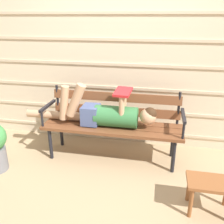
{
  "coord_description": "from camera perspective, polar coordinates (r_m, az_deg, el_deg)",
  "views": [
    {
      "loc": [
        0.54,
        -2.61,
        1.69
      ],
      "look_at": [
        0.0,
        0.06,
        0.62
      ],
      "focal_mm": 39.57,
      "sensor_mm": 36.0,
      "label": 1
    }
  ],
  "objects": [
    {
      "name": "reclining_person",
      "position": [
        2.95,
        -1.57,
        -0.33
      ],
      "size": [
        1.66,
        0.27,
        0.53
      ],
      "color": "#33703D"
    },
    {
      "name": "park_bench",
      "position": [
        3.04,
        0.25,
        -1.96
      ],
      "size": [
        1.69,
        0.46,
        0.85
      ],
      "color": "brown",
      "rests_on": "ground"
    },
    {
      "name": "ground_plane",
      "position": [
        3.16,
        -0.21,
        -10.87
      ],
      "size": [
        12.0,
        12.0,
        0.0
      ],
      "primitive_type": "plane",
      "color": "tan"
    },
    {
      "name": "house_siding",
      "position": [
        3.28,
        1.79,
        10.99
      ],
      "size": [
        5.22,
        0.08,
        2.19
      ],
      "color": "beige",
      "rests_on": "ground"
    },
    {
      "name": "footstool",
      "position": [
        2.46,
        21.88,
        -15.86
      ],
      "size": [
        0.42,
        0.27,
        0.32
      ],
      "color": "brown",
      "rests_on": "ground"
    }
  ]
}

